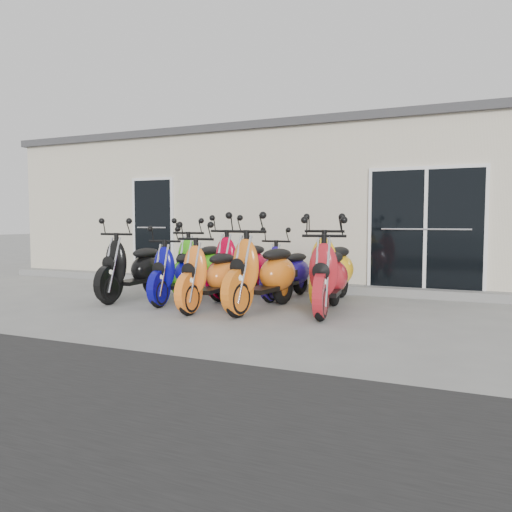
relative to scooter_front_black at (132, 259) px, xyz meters
The scene contains 15 objects.
ground 2.10m from the scooter_front_black, ahead, with size 80.00×80.00×0.00m, color gray.
building 5.80m from the scooter_front_black, 69.85° to the left, with size 14.00×6.00×3.20m, color beige.
roof_cap 6.29m from the scooter_front_black, 69.85° to the left, with size 14.20×6.20×0.16m, color #3F3F42.
front_step 3.02m from the scooter_front_black, 48.11° to the left, with size 14.00×0.40×0.15m, color gray.
door_left 2.71m from the scooter_front_black, 117.53° to the left, with size 1.07×0.08×2.22m, color black.
door_right 5.17m from the scooter_front_black, 27.20° to the left, with size 2.02×0.08×2.22m, color black.
scooter_front_black is the anchor object (origin of this frame).
scooter_front_blue 0.88m from the scooter_front_black, ahead, with size 0.63×1.72×1.27m, color #090781, non-canonical shape.
scooter_front_orange_a 1.71m from the scooter_front_black, 10.32° to the right, with size 0.66×1.82×1.34m, color orange, non-canonical shape.
scooter_front_orange_b 2.48m from the scooter_front_black, ahead, with size 0.73×2.00×1.48m, color orange, non-canonical shape.
scooter_front_red 3.44m from the scooter_front_black, ahead, with size 0.70×1.91×1.41m, color #B01A23, non-canonical shape.
scooter_back_green 1.27m from the scooter_front_black, 54.45° to the left, with size 0.69×1.90×1.40m, color #3EB614, non-canonical shape.
scooter_back_red 1.87m from the scooter_front_black, 32.24° to the left, with size 0.72×1.97×1.45m, color #C10023, non-canonical shape.
scooter_back_blue 2.66m from the scooter_front_black, 25.32° to the left, with size 0.61×1.69×1.25m, color navy, non-canonical shape.
scooter_back_yellow 3.39m from the scooter_front_black, 16.93° to the left, with size 0.72×1.99×1.47m, color yellow, non-canonical shape.
Camera 1 is at (3.38, -7.15, 1.34)m, focal length 35.00 mm.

